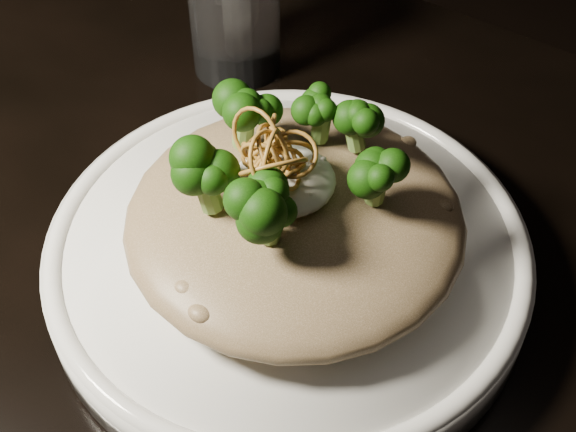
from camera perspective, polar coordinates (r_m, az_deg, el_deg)
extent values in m
cube|color=black|center=(0.57, -11.30, -4.11)|extent=(1.10, 0.80, 0.04)
cylinder|color=black|center=(1.25, -14.48, 4.64)|extent=(0.05, 0.05, 0.71)
cylinder|color=white|center=(0.52, 0.00, -2.92)|extent=(0.31, 0.31, 0.03)
ellipsoid|color=brown|center=(0.49, 0.49, -0.23)|extent=(0.21, 0.21, 0.05)
ellipsoid|color=white|center=(0.47, -0.26, 2.57)|extent=(0.06, 0.06, 0.02)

